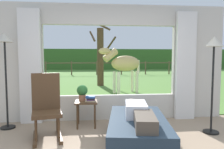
# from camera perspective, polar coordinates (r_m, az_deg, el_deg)

# --- Properties ---
(back_wall_with_window) EXTENTS (5.20, 0.12, 2.55)m
(back_wall_with_window) POSITION_cam_1_polar(r_m,az_deg,el_deg) (4.71, -0.54, 2.86)
(back_wall_with_window) COLOR beige
(back_wall_with_window) RESTS_ON ground_plane
(curtain_panel_left) EXTENTS (0.44, 0.10, 2.40)m
(curtain_panel_left) POSITION_cam_1_polar(r_m,az_deg,el_deg) (4.73, -21.23, 1.96)
(curtain_panel_left) COLOR silver
(curtain_panel_left) RESTS_ON ground_plane
(curtain_panel_right) EXTENTS (0.44, 0.10, 2.40)m
(curtain_panel_right) POSITION_cam_1_polar(r_m,az_deg,el_deg) (5.02, 19.23, 2.15)
(curtain_panel_right) COLOR silver
(curtain_panel_right) RESTS_ON ground_plane
(outdoor_pasture_lawn) EXTENTS (36.00, 21.68, 0.02)m
(outdoor_pasture_lawn) POSITION_cam_1_polar(r_m,az_deg,el_deg) (15.66, -4.01, -0.50)
(outdoor_pasture_lawn) COLOR #568438
(outdoor_pasture_lawn) RESTS_ON ground_plane
(distant_hill_ridge) EXTENTS (36.00, 2.00, 2.40)m
(distant_hill_ridge) POSITION_cam_1_polar(r_m,az_deg,el_deg) (25.44, -4.62, 4.12)
(distant_hill_ridge) COLOR #3A6629
(distant_hill_ridge) RESTS_ON ground_plane
(recliner_sofa) EXTENTS (1.14, 1.81, 0.42)m
(recliner_sofa) POSITION_cam_1_polar(r_m,az_deg,el_deg) (3.55, 6.95, -14.75)
(recliner_sofa) COLOR black
(recliner_sofa) RESTS_ON ground_plane
(reclining_person) EXTENTS (0.43, 1.44, 0.22)m
(reclining_person) POSITION_cam_1_polar(r_m,az_deg,el_deg) (3.41, 7.18, -10.21)
(reclining_person) COLOR silver
(reclining_person) RESTS_ON recliner_sofa
(rocking_chair) EXTENTS (0.61, 0.77, 1.12)m
(rocking_chair) POSITION_cam_1_polar(r_m,az_deg,el_deg) (3.88, -17.30, -8.22)
(rocking_chair) COLOR #4C331E
(rocking_chair) RESTS_ON ground_plane
(side_table) EXTENTS (0.44, 0.44, 0.52)m
(side_table) POSITION_cam_1_polar(r_m,az_deg,el_deg) (4.32, -6.98, -8.35)
(side_table) COLOR #4C331E
(side_table) RESTS_ON ground_plane
(potted_plant) EXTENTS (0.22, 0.22, 0.32)m
(potted_plant) POSITION_cam_1_polar(r_m,az_deg,el_deg) (4.33, -8.05, -4.60)
(potted_plant) COLOR #9E6042
(potted_plant) RESTS_ON side_table
(book_stack) EXTENTS (0.21, 0.15, 0.10)m
(book_stack) POSITION_cam_1_polar(r_m,az_deg,el_deg) (4.23, -5.83, -6.58)
(book_stack) COLOR beige
(book_stack) RESTS_ON side_table
(floor_lamp_left) EXTENTS (0.32, 0.32, 1.87)m
(floor_lamp_left) POSITION_cam_1_polar(r_m,az_deg,el_deg) (4.56, -26.98, 5.58)
(floor_lamp_left) COLOR black
(floor_lamp_left) RESTS_ON ground_plane
(floor_lamp_right) EXTENTS (0.32, 0.32, 1.77)m
(floor_lamp_right) POSITION_cam_1_polar(r_m,az_deg,el_deg) (4.23, 25.79, 4.61)
(floor_lamp_right) COLOR black
(floor_lamp_right) RESTS_ON ground_plane
(horse) EXTENTS (1.78, 1.07, 1.73)m
(horse) POSITION_cam_1_polar(r_m,az_deg,el_deg) (8.11, 3.25, 2.90)
(horse) COLOR tan
(horse) RESTS_ON outdoor_pasture_lawn
(pasture_tree) EXTENTS (1.42, 1.41, 3.24)m
(pasture_tree) POSITION_cam_1_polar(r_m,az_deg,el_deg) (10.34, -3.15, 5.25)
(pasture_tree) COLOR #4C3823
(pasture_tree) RESTS_ON outdoor_pasture_lawn
(pasture_fence_line) EXTENTS (16.10, 0.10, 1.10)m
(pasture_fence_line) POSITION_cam_1_polar(r_m,az_deg,el_deg) (16.97, -4.15, 2.37)
(pasture_fence_line) COLOR brown
(pasture_fence_line) RESTS_ON outdoor_pasture_lawn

